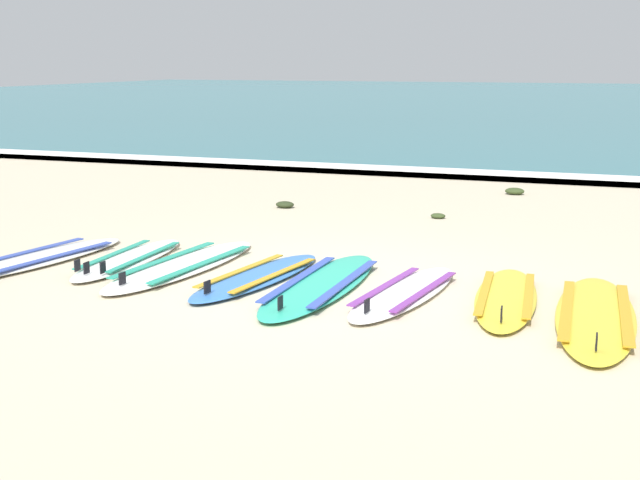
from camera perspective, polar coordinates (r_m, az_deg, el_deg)
ground_plane at (r=7.84m, az=0.25°, el=-3.10°), size 80.00×80.00×0.00m
sea at (r=44.67m, az=16.81°, el=8.90°), size 80.00×60.00×0.10m
wave_foam_strip at (r=15.25m, az=10.15°, el=4.30°), size 80.00×0.71×0.11m
surfboard_0 at (r=9.22m, az=-18.22°, el=-1.18°), size 0.95×2.37×0.18m
surfboard_1 at (r=8.95m, az=-12.58°, el=-1.24°), size 0.58×2.02×0.18m
surfboard_2 at (r=8.58m, az=-9.08°, el=-1.66°), size 0.84×2.50×0.18m
surfboard_3 at (r=8.06m, az=-4.17°, el=-2.44°), size 0.81×2.11×0.18m
surfboard_4 at (r=7.76m, az=0.11°, el=-2.97°), size 0.64×2.48×0.18m
surfboard_5 at (r=7.53m, az=5.67°, el=-3.50°), size 0.79×2.11×0.18m
surfboard_6 at (r=7.51m, az=12.28°, el=-3.76°), size 0.70×2.10×0.18m
surfboard_7 at (r=7.19m, az=17.85°, el=-4.78°), size 0.72×2.49×0.18m
seaweed_clump_near_shoreline at (r=13.49m, az=12.83°, el=3.19°), size 0.29×0.23×0.10m
seaweed_clump_mid_sand at (r=11.27m, az=7.86°, el=1.61°), size 0.19×0.15×0.07m
seaweed_clump_by_the_boards at (r=11.97m, az=-2.35°, el=2.37°), size 0.26×0.21×0.09m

